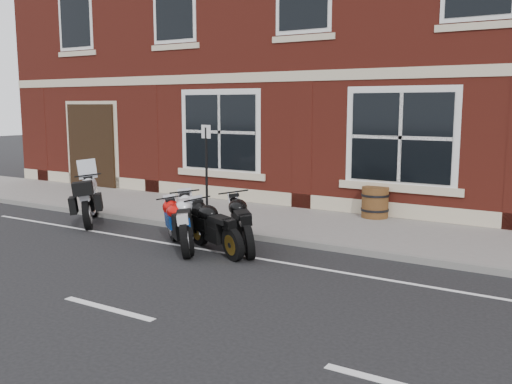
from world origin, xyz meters
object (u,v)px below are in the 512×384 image
at_px(moto_sport_red, 180,223).
at_px(moto_naked_black, 243,221).
at_px(barrel_planter, 375,202).
at_px(moto_sport_silver, 189,220).
at_px(moto_sport_black, 215,225).
at_px(moto_touring_silver, 91,198).
at_px(parking_sign, 206,165).

bearing_deg(moto_sport_red, moto_naked_black, -23.30).
bearing_deg(barrel_planter, moto_sport_silver, -117.75).
bearing_deg(barrel_planter, moto_sport_black, -110.73).
height_order(moto_touring_silver, moto_naked_black, moto_touring_silver).
bearing_deg(moto_sport_black, parking_sign, 66.46).
xyz_separation_m(moto_sport_silver, moto_naked_black, (0.92, 0.49, 0.00)).
relative_size(moto_sport_red, moto_naked_black, 0.94).
bearing_deg(moto_sport_silver, parking_sign, 82.19).
relative_size(moto_sport_red, barrel_planter, 2.15).
bearing_deg(parking_sign, moto_naked_black, -23.93).
xyz_separation_m(moto_sport_black, moto_naked_black, (0.31, 0.48, 0.04)).
xyz_separation_m(moto_sport_black, moto_sport_silver, (-0.61, -0.01, 0.04)).
xyz_separation_m(moto_sport_red, parking_sign, (-0.95, 2.11, 0.87)).
distance_m(moto_sport_silver, barrel_planter, 4.66).
xyz_separation_m(moto_sport_red, moto_sport_silver, (0.14, 0.08, 0.06)).
height_order(moto_sport_red, parking_sign, parking_sign).
height_order(moto_sport_black, moto_naked_black, moto_naked_black).
height_order(moto_naked_black, barrel_planter, moto_naked_black).
distance_m(moto_touring_silver, moto_sport_red, 3.35).
bearing_deg(moto_sport_black, moto_sport_silver, 117.29).
bearing_deg(moto_sport_silver, moto_naked_black, -8.18).
height_order(moto_touring_silver, barrel_planter, moto_touring_silver).
distance_m(moto_touring_silver, parking_sign, 2.79).
height_order(moto_sport_black, moto_sport_silver, moto_sport_silver).
bearing_deg(moto_touring_silver, barrel_planter, -11.75).
distance_m(moto_sport_silver, parking_sign, 2.44).
relative_size(moto_touring_silver, moto_sport_silver, 0.94).
relative_size(moto_sport_black, parking_sign, 0.84).
bearing_deg(barrel_planter, parking_sign, -147.21).
xyz_separation_m(moto_naked_black, barrel_planter, (1.25, 3.64, -0.06)).
relative_size(moto_sport_black, barrel_planter, 2.50).
bearing_deg(moto_sport_red, parking_sign, 62.63).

